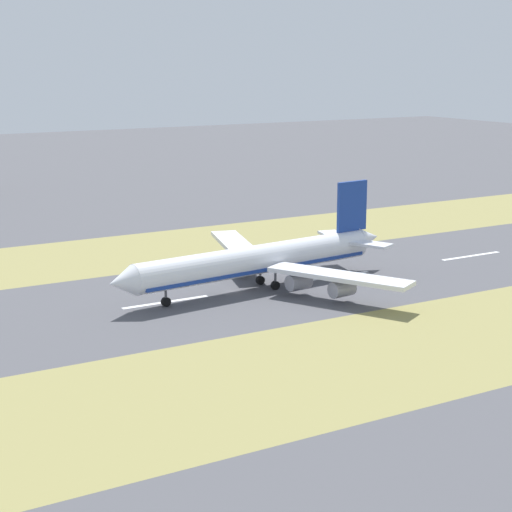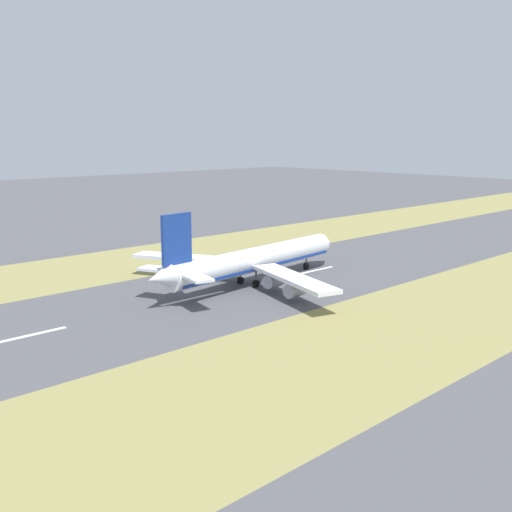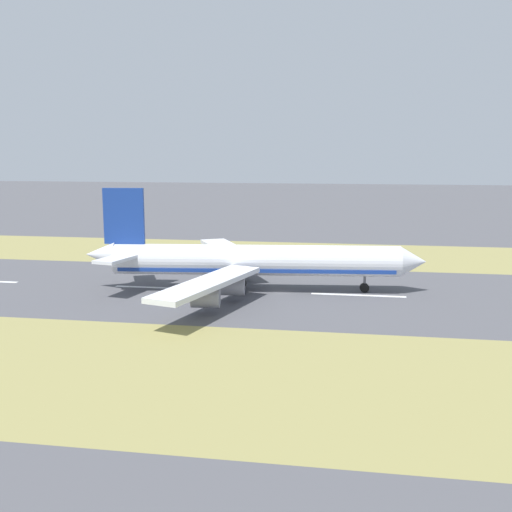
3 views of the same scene
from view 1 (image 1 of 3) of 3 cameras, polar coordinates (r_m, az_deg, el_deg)
name	(u,v)px [view 1 (image 1 of 3)]	position (r m, az deg, el deg)	size (l,w,h in m)	color
ground_plane	(234,292)	(173.84, -1.50, -2.40)	(800.00, 800.00, 0.00)	#4C4C51
grass_median_west	(369,357)	(137.75, 7.53, -6.70)	(40.00, 600.00, 0.01)	olive
grass_median_east	(147,250)	(213.34, -7.28, 0.40)	(40.00, 600.00, 0.01)	olive
centreline_dash_near	(471,256)	(211.65, 14.15, 0.01)	(1.20, 18.00, 0.01)	silver
centreline_dash_mid	(334,277)	(186.61, 5.25, -1.37)	(1.20, 18.00, 0.01)	silver
centreline_dash_far	(166,302)	(167.48, -6.03, -3.07)	(1.20, 18.00, 0.01)	silver
airplane_main_jet	(264,259)	(175.37, 0.50, -0.23)	(63.78, 67.21, 20.20)	silver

